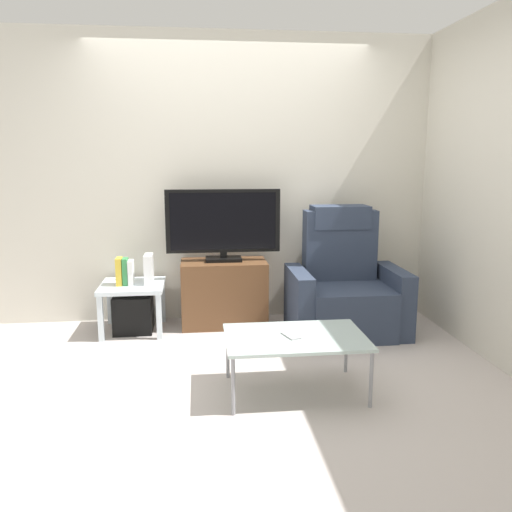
{
  "coord_description": "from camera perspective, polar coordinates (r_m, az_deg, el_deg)",
  "views": [
    {
      "loc": [
        -0.3,
        -3.72,
        1.52
      ],
      "look_at": [
        0.17,
        0.5,
        0.7
      ],
      "focal_mm": 36.73,
      "sensor_mm": 36.0,
      "label": 1
    }
  ],
  "objects": [
    {
      "name": "coffee_table",
      "position": [
        3.41,
        4.3,
        -9.03
      ],
      "size": [
        0.9,
        0.6,
        0.38
      ],
      "color": "#B2C6C1",
      "rests_on": "ground"
    },
    {
      "name": "book_middle",
      "position": [
        4.62,
        -14.03,
        -1.65
      ],
      "size": [
        0.04,
        0.11,
        0.23
      ],
      "primitive_type": "cube",
      "color": "#388C4C",
      "rests_on": "side_table"
    },
    {
      "name": "ground_plane",
      "position": [
        4.03,
        -1.67,
        -11.23
      ],
      "size": [
        6.4,
        6.4,
        0.0
      ],
      "primitive_type": "plane",
      "color": "#BCB2AD"
    },
    {
      "name": "cell_phone",
      "position": [
        3.39,
        3.82,
        -8.64
      ],
      "size": [
        0.12,
        0.16,
        0.01
      ],
      "primitive_type": "cube",
      "rotation": [
        0.0,
        0.0,
        0.33
      ],
      "color": "#B7B7BC",
      "rests_on": "coffee_table"
    },
    {
      "name": "tv_stand",
      "position": [
        4.75,
        -3.49,
        -4.03
      ],
      "size": [
        0.76,
        0.42,
        0.59
      ],
      "color": "brown",
      "rests_on": "ground"
    },
    {
      "name": "book_rightmost",
      "position": [
        4.62,
        -13.46,
        -1.76
      ],
      "size": [
        0.04,
        0.14,
        0.21
      ],
      "primitive_type": "cube",
      "color": "white",
      "rests_on": "side_table"
    },
    {
      "name": "television",
      "position": [
        4.65,
        -3.6,
        3.58
      ],
      "size": [
        1.01,
        0.2,
        0.64
      ],
      "color": "black",
      "rests_on": "tv_stand"
    },
    {
      "name": "side_table",
      "position": [
        4.68,
        -13.3,
        -3.75
      ],
      "size": [
        0.54,
        0.54,
        0.42
      ],
      "color": "silver",
      "rests_on": "ground"
    },
    {
      "name": "subwoofer_box",
      "position": [
        4.73,
        -13.19,
        -6.05
      ],
      "size": [
        0.33,
        0.33,
        0.33
      ],
      "primitive_type": "cube",
      "color": "black",
      "rests_on": "ground"
    },
    {
      "name": "wall_side",
      "position": [
        4.32,
        24.12,
        7.06
      ],
      "size": [
        0.06,
        4.48,
        2.6
      ],
      "primitive_type": "cube",
      "color": "beige",
      "rests_on": "ground"
    },
    {
      "name": "wall_back",
      "position": [
        4.87,
        -2.87,
        8.32
      ],
      "size": [
        6.4,
        0.06,
        2.6
      ],
      "primitive_type": "cube",
      "color": "beige",
      "rests_on": "ground"
    },
    {
      "name": "recliner_armchair",
      "position": [
        4.64,
        9.62,
        -3.56
      ],
      "size": [
        0.98,
        0.78,
        1.08
      ],
      "rotation": [
        0.0,
        0.0,
        0.07
      ],
      "color": "#2D384C",
      "rests_on": "ground"
    },
    {
      "name": "game_console",
      "position": [
        4.63,
        -11.6,
        -1.39
      ],
      "size": [
        0.07,
        0.2,
        0.25
      ],
      "primitive_type": "cube",
      "color": "white",
      "rests_on": "side_table"
    },
    {
      "name": "book_leftmost",
      "position": [
        4.63,
        -14.66,
        -1.63
      ],
      "size": [
        0.05,
        0.13,
        0.24
      ],
      "primitive_type": "cube",
      "color": "gold",
      "rests_on": "side_table"
    }
  ]
}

